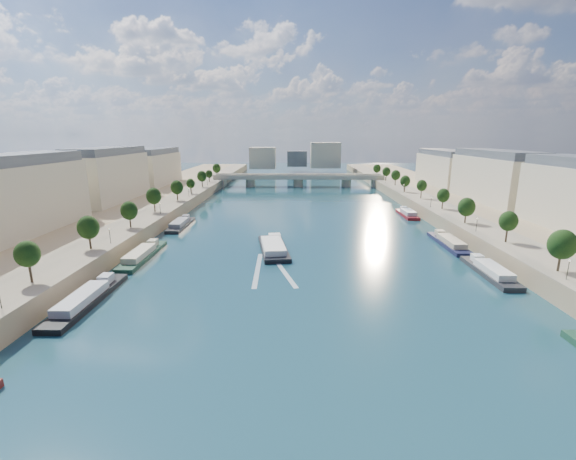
{
  "coord_description": "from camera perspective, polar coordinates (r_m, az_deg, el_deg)",
  "views": [
    {
      "loc": [
        -3.07,
        -29.3,
        33.73
      ],
      "look_at": [
        -4.77,
        86.32,
        5.0
      ],
      "focal_mm": 24.0,
      "sensor_mm": 36.0,
      "label": 1
    }
  ],
  "objects": [
    {
      "name": "buildings_right",
      "position": [
        167.39,
        32.77,
        5.82
      ],
      "size": [
        16.0,
        226.0,
        23.2
      ],
      "color": "beige",
      "rests_on": "ground"
    },
    {
      "name": "buildings_left",
      "position": [
        164.25,
        -29.27,
        6.15
      ],
      "size": [
        16.0,
        226.0,
        23.2
      ],
      "color": "beige",
      "rests_on": "ground"
    },
    {
      "name": "skyline",
      "position": [
        349.4,
        1.9,
        10.82
      ],
      "size": [
        79.0,
        42.0,
        22.0
      ],
      "color": "beige",
      "rests_on": "ground"
    },
    {
      "name": "quay_right",
      "position": [
        152.74,
        30.26,
        0.22
      ],
      "size": [
        44.0,
        520.0,
        5.0
      ],
      "primitive_type": "cube",
      "color": "#9E8460",
      "rests_on": "ground"
    },
    {
      "name": "quay_left",
      "position": [
        149.82,
        -26.58,
        0.42
      ],
      "size": [
        44.0,
        520.0,
        5.0
      ],
      "primitive_type": "cube",
      "color": "#9E8460",
      "rests_on": "ground"
    },
    {
      "name": "moored_barges_left",
      "position": [
        104.4,
        -23.31,
        -5.6
      ],
      "size": [
        5.0,
        126.29,
        3.6
      ],
      "color": "maroon",
      "rests_on": "ground"
    },
    {
      "name": "tour_barge",
      "position": [
        115.13,
        -2.19,
        -2.61
      ],
      "size": [
        11.19,
        26.64,
        3.64
      ],
      "rotation": [
        0.0,
        0.0,
        0.15
      ],
      "color": "black",
      "rests_on": "ground"
    },
    {
      "name": "trees_left",
      "position": [
        143.1,
        -20.49,
        3.72
      ],
      "size": [
        4.8,
        268.8,
        8.26
      ],
      "color": "#382B1E",
      "rests_on": "ground"
    },
    {
      "name": "pave_left",
      "position": [
        143.01,
        -21.34,
        1.41
      ],
      "size": [
        14.0,
        520.0,
        0.1
      ],
      "primitive_type": "cube",
      "color": "gray",
      "rests_on": "quay_left"
    },
    {
      "name": "ground",
      "position": [
        133.67,
        2.13,
        -0.67
      ],
      "size": [
        700.0,
        700.0,
        0.0
      ],
      "primitive_type": "plane",
      "color": "#0C3136",
      "rests_on": "ground"
    },
    {
      "name": "wake",
      "position": [
        99.62,
        -2.68,
        -5.84
      ],
      "size": [
        11.47,
        26.02,
        0.04
      ],
      "color": "silver",
      "rests_on": "ground"
    },
    {
      "name": "bridge",
      "position": [
        258.6,
        1.53,
        7.59
      ],
      "size": [
        112.0,
        12.0,
        8.15
      ],
      "color": "#C1B79E",
      "rests_on": "ground"
    },
    {
      "name": "moored_barges_right",
      "position": [
        103.64,
        28.92,
        -6.37
      ],
      "size": [
        5.0,
        168.28,
        3.6
      ],
      "color": "black",
      "rests_on": "ground"
    },
    {
      "name": "trees_right",
      "position": [
        152.7,
        23.24,
        4.06
      ],
      "size": [
        4.8,
        268.8,
        8.26
      ],
      "color": "#382B1E",
      "rests_on": "ground"
    },
    {
      "name": "lamps_left",
      "position": [
        131.72,
        -21.23,
        1.63
      ],
      "size": [
        0.36,
        200.36,
        4.28
      ],
      "color": "black",
      "rests_on": "ground"
    },
    {
      "name": "lamps_right",
      "position": [
        147.64,
        22.96,
        2.72
      ],
      "size": [
        0.36,
        200.36,
        4.28
      ],
      "color": "black",
      "rests_on": "ground"
    },
    {
      "name": "pave_right",
      "position": [
        145.43,
        25.22,
        1.23
      ],
      "size": [
        14.0,
        520.0,
        0.1
      ],
      "primitive_type": "cube",
      "color": "gray",
      "rests_on": "quay_right"
    }
  ]
}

